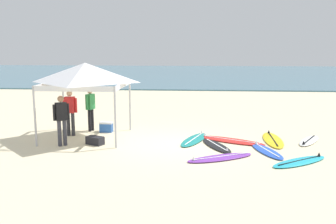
{
  "coord_description": "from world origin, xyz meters",
  "views": [
    {
      "loc": [
        0.81,
        -12.43,
        3.31
      ],
      "look_at": [
        -0.21,
        0.78,
        1.0
      ],
      "focal_mm": 40.03,
      "sensor_mm": 36.0,
      "label": 1
    }
  ],
  "objects_px": {
    "surfboard_blue": "(267,151)",
    "surfboard_purple": "(220,158)",
    "surfboard_cyan": "(300,161)",
    "gear_bag_near_tent": "(95,140)",
    "cooler_box": "(106,127)",
    "surfboard_yellow": "(273,140)",
    "surfboard_red": "(230,140)",
    "surfboard_white": "(309,141)",
    "surfboard_teal": "(194,139)",
    "person_black": "(61,117)",
    "canopy_tent": "(85,73)",
    "person_green": "(90,106)",
    "surfboard_black": "(217,146)",
    "person_red": "(70,110)"
  },
  "relations": [
    {
      "from": "surfboard_blue",
      "to": "person_green",
      "type": "distance_m",
      "value": 6.99
    },
    {
      "from": "surfboard_white",
      "to": "cooler_box",
      "type": "xyz_separation_m",
      "value": [
        -7.53,
        0.98,
        0.16
      ]
    },
    {
      "from": "surfboard_blue",
      "to": "gear_bag_near_tent",
      "type": "distance_m",
      "value": 5.74
    },
    {
      "from": "surfboard_yellow",
      "to": "surfboard_red",
      "type": "relative_size",
      "value": 0.93
    },
    {
      "from": "canopy_tent",
      "to": "surfboard_black",
      "type": "relative_size",
      "value": 1.43
    },
    {
      "from": "surfboard_yellow",
      "to": "surfboard_red",
      "type": "distance_m",
      "value": 1.53
    },
    {
      "from": "gear_bag_near_tent",
      "to": "surfboard_white",
      "type": "bearing_deg",
      "value": 7.35
    },
    {
      "from": "surfboard_blue",
      "to": "surfboard_white",
      "type": "distance_m",
      "value": 2.28
    },
    {
      "from": "canopy_tent",
      "to": "person_black",
      "type": "distance_m",
      "value": 1.92
    },
    {
      "from": "surfboard_red",
      "to": "canopy_tent",
      "type": "bearing_deg",
      "value": 177.99
    },
    {
      "from": "surfboard_white",
      "to": "cooler_box",
      "type": "relative_size",
      "value": 3.62
    },
    {
      "from": "surfboard_white",
      "to": "surfboard_yellow",
      "type": "distance_m",
      "value": 1.25
    },
    {
      "from": "surfboard_black",
      "to": "person_red",
      "type": "distance_m",
      "value": 5.62
    },
    {
      "from": "person_green",
      "to": "gear_bag_near_tent",
      "type": "height_order",
      "value": "person_green"
    },
    {
      "from": "surfboard_yellow",
      "to": "person_black",
      "type": "distance_m",
      "value": 7.42
    },
    {
      "from": "surfboard_yellow",
      "to": "surfboard_black",
      "type": "xyz_separation_m",
      "value": [
        -2.05,
        -0.97,
        0.0
      ]
    },
    {
      "from": "surfboard_red",
      "to": "cooler_box",
      "type": "distance_m",
      "value": 4.9
    },
    {
      "from": "surfboard_purple",
      "to": "surfboard_yellow",
      "type": "height_order",
      "value": "same"
    },
    {
      "from": "canopy_tent",
      "to": "surfboard_purple",
      "type": "xyz_separation_m",
      "value": [
        4.73,
        -2.33,
        -2.35
      ]
    },
    {
      "from": "canopy_tent",
      "to": "surfboard_black",
      "type": "height_order",
      "value": "canopy_tent"
    },
    {
      "from": "surfboard_yellow",
      "to": "person_red",
      "type": "height_order",
      "value": "person_red"
    },
    {
      "from": "surfboard_blue",
      "to": "cooler_box",
      "type": "xyz_separation_m",
      "value": [
        -5.79,
        2.45,
        0.16
      ]
    },
    {
      "from": "surfboard_teal",
      "to": "person_green",
      "type": "distance_m",
      "value": 4.4
    },
    {
      "from": "person_green",
      "to": "surfboard_red",
      "type": "bearing_deg",
      "value": -13.14
    },
    {
      "from": "surfboard_teal",
      "to": "surfboard_yellow",
      "type": "bearing_deg",
      "value": 3.38
    },
    {
      "from": "surfboard_white",
      "to": "cooler_box",
      "type": "height_order",
      "value": "cooler_box"
    },
    {
      "from": "gear_bag_near_tent",
      "to": "person_green",
      "type": "bearing_deg",
      "value": 109.33
    },
    {
      "from": "canopy_tent",
      "to": "surfboard_white",
      "type": "relative_size",
      "value": 1.57
    },
    {
      "from": "surfboard_blue",
      "to": "person_black",
      "type": "height_order",
      "value": "person_black"
    },
    {
      "from": "person_green",
      "to": "gear_bag_near_tent",
      "type": "relative_size",
      "value": 2.85
    },
    {
      "from": "person_green",
      "to": "cooler_box",
      "type": "height_order",
      "value": "person_green"
    },
    {
      "from": "person_black",
      "to": "cooler_box",
      "type": "xyz_separation_m",
      "value": [
        0.98,
        2.19,
        -0.79
      ]
    },
    {
      "from": "canopy_tent",
      "to": "person_black",
      "type": "height_order",
      "value": "canopy_tent"
    },
    {
      "from": "surfboard_purple",
      "to": "surfboard_cyan",
      "type": "relative_size",
      "value": 1.09
    },
    {
      "from": "surfboard_white",
      "to": "person_black",
      "type": "bearing_deg",
      "value": -171.91
    },
    {
      "from": "cooler_box",
      "to": "surfboard_purple",
      "type": "bearing_deg",
      "value": -37.7
    },
    {
      "from": "surfboard_black",
      "to": "person_black",
      "type": "height_order",
      "value": "person_black"
    },
    {
      "from": "surfboard_red",
      "to": "cooler_box",
      "type": "height_order",
      "value": "cooler_box"
    },
    {
      "from": "surfboard_blue",
      "to": "surfboard_purple",
      "type": "relative_size",
      "value": 0.9
    },
    {
      "from": "surfboard_black",
      "to": "gear_bag_near_tent",
      "type": "bearing_deg",
      "value": -179.87
    },
    {
      "from": "surfboard_cyan",
      "to": "gear_bag_near_tent",
      "type": "xyz_separation_m",
      "value": [
        -6.47,
        1.56,
        0.1
      ]
    },
    {
      "from": "person_black",
      "to": "person_green",
      "type": "bearing_deg",
      "value": 81.73
    },
    {
      "from": "cooler_box",
      "to": "gear_bag_near_tent",
      "type": "bearing_deg",
      "value": -87.72
    },
    {
      "from": "surfboard_cyan",
      "to": "surfboard_teal",
      "type": "xyz_separation_m",
      "value": [
        -3.08,
        2.38,
        -0.0
      ]
    },
    {
      "from": "surfboard_teal",
      "to": "surfboard_yellow",
      "type": "distance_m",
      "value": 2.81
    },
    {
      "from": "canopy_tent",
      "to": "person_red",
      "type": "relative_size",
      "value": 1.66
    },
    {
      "from": "canopy_tent",
      "to": "surfboard_yellow",
      "type": "bearing_deg",
      "value": 0.06
    },
    {
      "from": "canopy_tent",
      "to": "person_green",
      "type": "xyz_separation_m",
      "value": [
        -0.17,
        1.08,
        -1.4
      ]
    },
    {
      "from": "surfboard_white",
      "to": "surfboard_purple",
      "type": "distance_m",
      "value": 4.01
    },
    {
      "from": "surfboard_black",
      "to": "cooler_box",
      "type": "height_order",
      "value": "cooler_box"
    }
  ]
}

